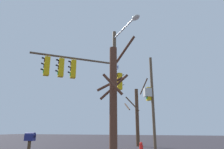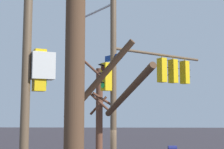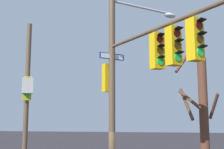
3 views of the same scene
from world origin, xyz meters
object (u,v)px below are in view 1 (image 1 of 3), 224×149
object	(u,v)px
mailbox	(30,139)
bare_tree_across_street	(114,99)
fire_hydrant	(141,148)
bare_tree_behind_pole	(137,114)

from	to	relation	value
mailbox	bare_tree_across_street	world-z (taller)	bare_tree_across_street
mailbox	bare_tree_across_street	xyz separation A→B (m)	(0.56, -3.76, 1.76)
fire_hydrant	bare_tree_behind_pole	bearing A→B (deg)	9.14
mailbox	fire_hydrant	bearing A→B (deg)	138.37
fire_hydrant	mailbox	distance (m)	7.09
bare_tree_across_street	mailbox	bearing A→B (deg)	98.39
fire_hydrant	mailbox	size ratio (longest dim) A/B	0.52
fire_hydrant	bare_tree_behind_pole	xyz separation A→B (m)	(5.55, 0.89, 2.55)
mailbox	bare_tree_behind_pole	bearing A→B (deg)	159.39
mailbox	bare_tree_across_street	bearing A→B (deg)	95.39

